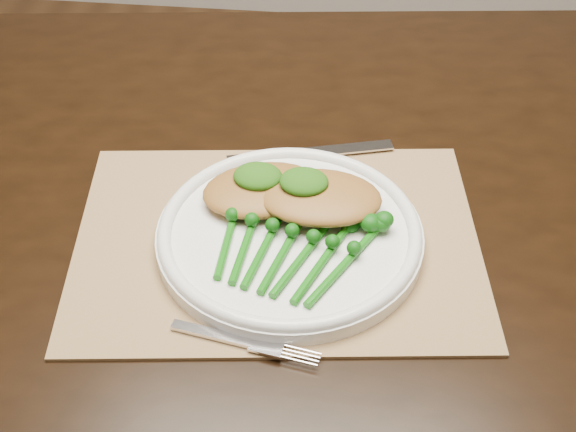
# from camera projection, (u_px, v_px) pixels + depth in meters

# --- Properties ---
(dining_table) EXTENTS (1.70, 1.09, 0.75)m
(dining_table) POSITION_uv_depth(u_px,v_px,m) (286.00, 374.00, 1.23)
(dining_table) COLOR black
(dining_table) RESTS_ON ground
(placemat) EXTENTS (0.49, 0.39, 0.00)m
(placemat) POSITION_uv_depth(u_px,v_px,m) (277.00, 241.00, 0.91)
(placemat) COLOR #96744C
(placemat) RESTS_ON dining_table
(dinner_plate) EXTENTS (0.30, 0.30, 0.03)m
(dinner_plate) POSITION_uv_depth(u_px,v_px,m) (290.00, 234.00, 0.89)
(dinner_plate) COLOR white
(dinner_plate) RESTS_ON placemat
(knife) EXTENTS (0.21, 0.07, 0.01)m
(knife) POSITION_uv_depth(u_px,v_px,m) (294.00, 154.00, 1.02)
(knife) COLOR silver
(knife) RESTS_ON placemat
(fork) EXTENTS (0.16, 0.04, 0.00)m
(fork) POSITION_uv_depth(u_px,v_px,m) (254.00, 344.00, 0.79)
(fork) COLOR silver
(fork) RESTS_ON placemat
(chicken_fillet_left) EXTENTS (0.16, 0.14, 0.03)m
(chicken_fillet_left) POSITION_uv_depth(u_px,v_px,m) (263.00, 190.00, 0.92)
(chicken_fillet_left) COLOR olive
(chicken_fillet_left) RESTS_ON dinner_plate
(chicken_fillet_right) EXTENTS (0.14, 0.10, 0.03)m
(chicken_fillet_right) POSITION_uv_depth(u_px,v_px,m) (320.00, 197.00, 0.90)
(chicken_fillet_right) COLOR olive
(chicken_fillet_right) RESTS_ON dinner_plate
(pesto_dollop_left) EXTENTS (0.06, 0.05, 0.02)m
(pesto_dollop_left) POSITION_uv_depth(u_px,v_px,m) (258.00, 176.00, 0.92)
(pesto_dollop_left) COLOR #154109
(pesto_dollop_left) RESTS_ON chicken_fillet_left
(pesto_dollop_right) EXTENTS (0.06, 0.05, 0.02)m
(pesto_dollop_right) POSITION_uv_depth(u_px,v_px,m) (304.00, 182.00, 0.90)
(pesto_dollop_right) COLOR #154109
(pesto_dollop_right) RESTS_ON chicken_fillet_right
(broccolini_bundle) EXTENTS (0.20, 0.21, 0.04)m
(broccolini_bundle) POSITION_uv_depth(u_px,v_px,m) (285.00, 249.00, 0.86)
(broccolini_bundle) COLOR #105D0C
(broccolini_bundle) RESTS_ON dinner_plate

